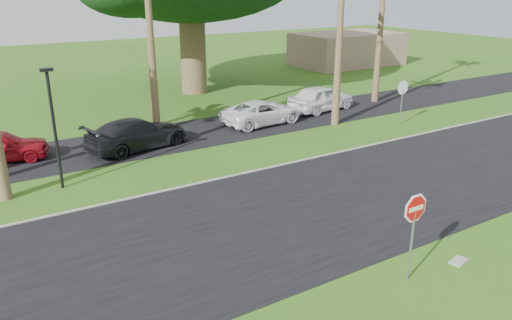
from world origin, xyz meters
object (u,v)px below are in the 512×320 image
object	(u,v)px
car_minivan	(262,113)
car_pickup	(321,98)
stop_sign_near	(414,220)
car_dark	(137,134)
stop_sign_far	(402,94)

from	to	relation	value
car_minivan	car_pickup	world-z (taller)	car_pickup
stop_sign_near	car_pickup	size ratio (longest dim) A/B	0.57
car_pickup	stop_sign_near	bearing A→B (deg)	138.82
stop_sign_near	car_dark	size ratio (longest dim) A/B	0.52
stop_sign_near	stop_sign_far	size ratio (longest dim) A/B	1.00
car_pickup	stop_sign_far	bearing A→B (deg)	-170.15
car_dark	car_pickup	xyz separation A→B (m)	(12.16, 1.27, 0.06)
stop_sign_near	car_pickup	distance (m)	18.67
stop_sign_far	car_dark	size ratio (longest dim) A/B	0.52
stop_sign_far	car_minivan	size ratio (longest dim) A/B	0.56
stop_sign_far	car_dark	xyz separation A→B (m)	(-13.87, 3.60, -1.04)
stop_sign_far	car_dark	distance (m)	14.37
car_dark	car_pickup	world-z (taller)	car_pickup
stop_sign_far	car_minivan	bearing A→B (deg)	-32.93
car_dark	stop_sign_far	bearing A→B (deg)	-117.39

